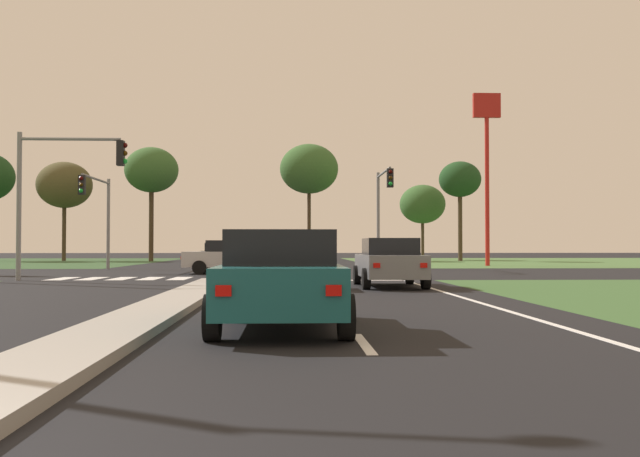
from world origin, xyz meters
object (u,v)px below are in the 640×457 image
(car_navy_fourth, at_px, (232,252))
(treeline_second, at_px, (64,185))
(car_black_fifth, at_px, (218,254))
(car_teal_sixth, at_px, (281,279))
(treeline_fourth, at_px, (309,169))
(treeline_third, at_px, (152,171))
(treeline_fifth, at_px, (422,204))
(traffic_signal_far_left, at_px, (98,203))
(car_silver_second, at_px, (233,257))
(treeline_sixth, at_px, (460,180))
(fastfood_pole_sign, at_px, (487,140))
(car_white_near, at_px, (278,263))
(traffic_signal_far_right, at_px, (383,200))
(traffic_signal_near_left, at_px, (59,179))
(pedestrian_at_median, at_px, (249,247))
(car_grey_third, at_px, (389,262))

(car_navy_fourth, distance_m, treeline_second, 16.38)
(car_black_fifth, relative_size, car_teal_sixth, 0.99)
(car_black_fifth, relative_size, treeline_fourth, 0.40)
(treeline_second, height_order, treeline_fourth, treeline_fourth)
(treeline_third, relative_size, treeline_fifth, 1.39)
(treeline_second, xyz_separation_m, treeline_fifth, (32.07, 3.06, -1.40))
(car_navy_fourth, height_order, traffic_signal_far_left, traffic_signal_far_left)
(car_silver_second, distance_m, treeline_sixth, 33.32)
(fastfood_pole_sign, xyz_separation_m, treeline_third, (-24.71, 15.14, -0.54))
(car_black_fifth, xyz_separation_m, car_teal_sixth, (4.59, -36.45, 0.01))
(car_teal_sixth, xyz_separation_m, treeline_fourth, (1.95, 52.90, 7.45))
(car_white_near, relative_size, treeline_fifth, 0.66)
(traffic_signal_far_right, bearing_deg, treeline_fourth, 97.28)
(fastfood_pole_sign, bearing_deg, treeline_fifth, 91.41)
(car_white_near, xyz_separation_m, traffic_signal_near_left, (-8.32, 5.36, 3.03))
(car_teal_sixth, relative_size, traffic_signal_near_left, 0.76)
(car_silver_second, relative_size, treeline_fifth, 0.65)
(traffic_signal_near_left, relative_size, fastfood_pole_sign, 0.49)
(pedestrian_at_median, relative_size, treeline_second, 0.21)
(car_silver_second, xyz_separation_m, car_black_fifth, (-2.09, 14.16, -0.03))
(car_white_near, distance_m, treeline_third, 41.59)
(traffic_signal_far_right, xyz_separation_m, fastfood_pole_sign, (7.90, 7.59, 4.46))
(pedestrian_at_median, bearing_deg, car_black_fifth, -145.72)
(car_grey_third, height_order, traffic_signal_far_right, traffic_signal_far_right)
(car_grey_third, relative_size, car_black_fifth, 1.07)
(car_navy_fourth, bearing_deg, car_silver_second, 94.54)
(car_black_fifth, bearing_deg, treeline_second, -45.92)
(treeline_fourth, bearing_deg, treeline_second, -177.03)
(traffic_signal_far_left, bearing_deg, car_black_fifth, 59.90)
(car_grey_third, xyz_separation_m, treeline_second, (-22.77, 40.38, 5.81))
(car_white_near, relative_size, treeline_sixth, 0.53)
(traffic_signal_far_left, relative_size, treeline_sixth, 0.63)
(pedestrian_at_median, relative_size, treeline_third, 0.19)
(car_grey_third, xyz_separation_m, treeline_sixth, (11.66, 38.55, 6.23))
(traffic_signal_far_right, bearing_deg, car_grey_third, -96.80)
(car_black_fifth, relative_size, treeline_sixth, 0.48)
(car_silver_second, distance_m, traffic_signal_far_right, 9.71)
(car_teal_sixth, xyz_separation_m, traffic_signal_far_right, (5.21, 27.35, 3.04))
(treeline_second, height_order, treeline_third, treeline_third)
(treeline_fourth, bearing_deg, car_black_fifth, -111.66)
(car_white_near, height_order, car_grey_third, car_grey_third)
(car_white_near, xyz_separation_m, pedestrian_at_median, (-2.21, 23.56, 0.46))
(treeline_fourth, bearing_deg, traffic_signal_far_left, -114.85)
(traffic_signal_far_right, xyz_separation_m, treeline_fourth, (-3.27, 25.56, 4.41))
(traffic_signal_far_right, height_order, fastfood_pole_sign, fastfood_pole_sign)
(car_white_near, height_order, car_navy_fourth, car_navy_fourth)
(car_silver_second, height_order, treeline_fourth, treeline_fourth)
(car_grey_third, distance_m, treeline_fourth, 42.18)
(car_white_near, bearing_deg, car_teal_sixth, -88.87)
(pedestrian_at_median, bearing_deg, treeline_second, -146.20)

